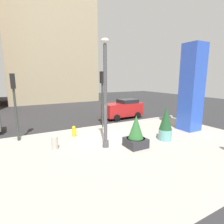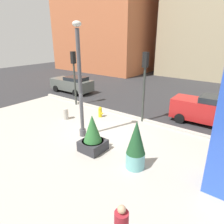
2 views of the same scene
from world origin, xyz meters
name	(u,v)px [view 1 (image 1 of 2)]	position (x,y,z in m)	size (l,w,h in m)	color
ground_plane	(86,126)	(0.00, 4.00, 0.00)	(60.00, 60.00, 0.00)	#2D2D30
plaza_pavement	(124,152)	(0.00, -2.00, 0.00)	(18.00, 10.00, 0.02)	#ADA89E
curb_strip	(90,128)	(0.00, 3.12, 0.08)	(18.00, 0.24, 0.16)	#B7B2A8
lamp_post	(105,97)	(-0.56, -0.84, 2.93)	(0.44, 0.44, 6.01)	#4C4C51
art_pillar_blue	(192,88)	(6.69, -0.75, 3.21)	(1.32, 1.32, 6.42)	blue
potted_plant_near_right	(166,124)	(3.35, -1.60, 1.08)	(0.82, 0.82, 2.19)	#6BB2B2
potted_plant_mid_plaza	(136,133)	(0.97, -1.67, 0.84)	(1.13, 1.13, 1.89)	#2D2D33
fire_hydrant	(74,131)	(-1.61, 1.92, 0.37)	(0.36, 0.26, 0.75)	gold
concrete_bollard	(55,143)	(-3.22, 0.21, 0.38)	(0.36, 0.36, 0.75)	#B2ADA3
traffic_light_far_side	(14,96)	(-4.98, 2.82, 2.87)	(0.28, 0.42, 4.23)	#333833
traffic_light_corner	(102,90)	(1.10, 3.03, 3.01)	(0.28, 0.42, 4.45)	#333833
car_intersection	(123,109)	(4.39, 5.15, 0.95)	(3.97, 2.04, 1.87)	red
highrise_across_street	(48,13)	(1.02, 23.40, 14.42)	(13.74, 9.40, 28.85)	tan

